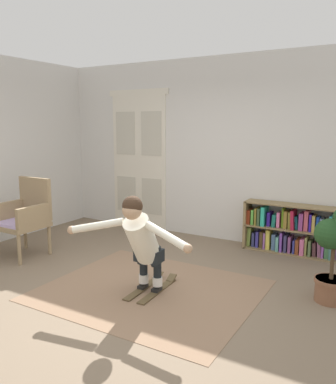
{
  "coord_description": "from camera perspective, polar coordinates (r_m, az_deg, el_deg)",
  "views": [
    {
      "loc": [
        2.41,
        -3.27,
        1.86
      ],
      "look_at": [
        0.06,
        0.76,
        1.05
      ],
      "focal_mm": 36.89,
      "sensor_mm": 36.0,
      "label": 1
    }
  ],
  "objects": [
    {
      "name": "bookshelf",
      "position": [
        5.99,
        17.42,
        -5.35
      ],
      "size": [
        1.4,
        0.3,
        0.72
      ],
      "color": "olive",
      "rests_on": "ground"
    },
    {
      "name": "ground_plane",
      "position": [
        4.47,
        -5.81,
        -14.79
      ],
      "size": [
        7.2,
        7.2,
        0.0
      ],
      "primitive_type": "plane",
      "color": "#776450"
    },
    {
      "name": "double_door",
      "position": [
        7.08,
        -4.22,
        4.7
      ],
      "size": [
        1.22,
        0.05,
        2.45
      ],
      "color": "silver",
      "rests_on": "ground"
    },
    {
      "name": "rug",
      "position": [
        4.6,
        -2.53,
        -13.97
      ],
      "size": [
        2.33,
        1.97,
        0.01
      ],
      "primitive_type": "cube",
      "color": "#8A6A51",
      "rests_on": "ground"
    },
    {
      "name": "back_wall",
      "position": [
        6.36,
        7.92,
        6.05
      ],
      "size": [
        6.0,
        0.1,
        2.9
      ],
      "primitive_type": "cube",
      "color": "silver",
      "rests_on": "ground"
    },
    {
      "name": "person_skier",
      "position": [
        4.21,
        -3.93,
        -6.57
      ],
      "size": [
        1.46,
        0.67,
        1.07
      ],
      "color": "white",
      "rests_on": "skis_pair"
    },
    {
      "name": "skis_pair",
      "position": [
        4.61,
        -2.35,
        -13.62
      ],
      "size": [
        0.3,
        0.78,
        0.07
      ],
      "color": "brown",
      "rests_on": "rug"
    },
    {
      "name": "wicker_chair",
      "position": [
        5.94,
        -19.95,
        -3.17
      ],
      "size": [
        0.61,
        0.61,
        1.1
      ],
      "color": "#977E5A",
      "rests_on": "ground"
    }
  ]
}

